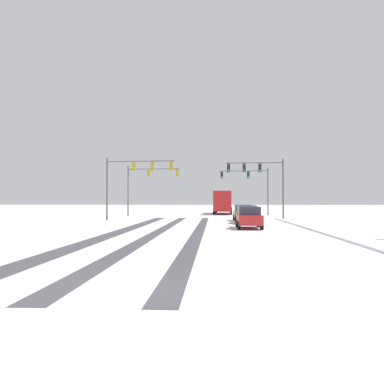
{
  "coord_description": "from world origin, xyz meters",
  "views": [
    {
      "loc": [
        1.95,
        -9.37,
        2.14
      ],
      "look_at": [
        0.0,
        24.5,
        2.8
      ],
      "focal_mm": 36.88,
      "sensor_mm": 36.0,
      "label": 1
    }
  ],
  "objects_px": {
    "traffic_signal_near_right": "(260,175)",
    "traffic_signal_far_right": "(251,181)",
    "car_yellow_cab_lead": "(243,213)",
    "traffic_signal_near_left": "(134,174)",
    "bus_oncoming": "(223,201)",
    "car_black_second": "(247,214)",
    "traffic_signal_far_left": "(146,180)",
    "car_red_third": "(249,217)"
  },
  "relations": [
    {
      "from": "traffic_signal_near_right",
      "to": "traffic_signal_far_right",
      "type": "height_order",
      "value": "same"
    },
    {
      "from": "traffic_signal_far_right",
      "to": "car_yellow_cab_lead",
      "type": "distance_m",
      "value": 14.74
    },
    {
      "from": "traffic_signal_near_left",
      "to": "bus_oncoming",
      "type": "relative_size",
      "value": 0.65
    },
    {
      "from": "traffic_signal_near_right",
      "to": "car_yellow_cab_lead",
      "type": "distance_m",
      "value": 4.91
    },
    {
      "from": "traffic_signal_near_right",
      "to": "car_black_second",
      "type": "distance_m",
      "value": 8.04
    },
    {
      "from": "bus_oncoming",
      "to": "traffic_signal_far_left",
      "type": "bearing_deg",
      "value": -137.48
    },
    {
      "from": "car_yellow_cab_lead",
      "to": "traffic_signal_far_right",
      "type": "bearing_deg",
      "value": 81.58
    },
    {
      "from": "traffic_signal_near_right",
      "to": "traffic_signal_near_left",
      "type": "height_order",
      "value": "same"
    },
    {
      "from": "car_black_second",
      "to": "bus_oncoming",
      "type": "distance_m",
      "value": 23.91
    },
    {
      "from": "car_yellow_cab_lead",
      "to": "car_black_second",
      "type": "xyz_separation_m",
      "value": [
        0.02,
        -4.6,
        0.0
      ]
    },
    {
      "from": "traffic_signal_near_right",
      "to": "traffic_signal_near_left",
      "type": "bearing_deg",
      "value": -170.15
    },
    {
      "from": "traffic_signal_far_left",
      "to": "traffic_signal_far_right",
      "type": "bearing_deg",
      "value": 16.6
    },
    {
      "from": "traffic_signal_far_right",
      "to": "car_yellow_cab_lead",
      "type": "bearing_deg",
      "value": -98.42
    },
    {
      "from": "traffic_signal_far_left",
      "to": "traffic_signal_near_left",
      "type": "bearing_deg",
      "value": -87.13
    },
    {
      "from": "traffic_signal_far_right",
      "to": "car_black_second",
      "type": "xyz_separation_m",
      "value": [
        -2.06,
        -18.68,
        -3.86
      ]
    },
    {
      "from": "traffic_signal_near_left",
      "to": "car_black_second",
      "type": "height_order",
      "value": "traffic_signal_near_left"
    },
    {
      "from": "traffic_signal_near_left",
      "to": "car_red_third",
      "type": "bearing_deg",
      "value": -44.57
    },
    {
      "from": "traffic_signal_near_left",
      "to": "car_yellow_cab_lead",
      "type": "height_order",
      "value": "traffic_signal_near_left"
    },
    {
      "from": "traffic_signal_far_left",
      "to": "car_black_second",
      "type": "relative_size",
      "value": 1.63
    },
    {
      "from": "traffic_signal_near_left",
      "to": "car_yellow_cab_lead",
      "type": "xyz_separation_m",
      "value": [
        11.17,
        0.18,
        -4.01
      ]
    },
    {
      "from": "traffic_signal_near_left",
      "to": "car_black_second",
      "type": "relative_size",
      "value": 1.72
    },
    {
      "from": "car_yellow_cab_lead",
      "to": "traffic_signal_near_right",
      "type": "bearing_deg",
      "value": 46.92
    },
    {
      "from": "bus_oncoming",
      "to": "car_red_third",
      "type": "bearing_deg",
      "value": -87.6
    },
    {
      "from": "traffic_signal_near_right",
      "to": "bus_oncoming",
      "type": "relative_size",
      "value": 0.59
    },
    {
      "from": "traffic_signal_near_left",
      "to": "car_red_third",
      "type": "distance_m",
      "value": 15.74
    },
    {
      "from": "traffic_signal_far_right",
      "to": "car_yellow_cab_lead",
      "type": "relative_size",
      "value": 1.62
    },
    {
      "from": "traffic_signal_far_left",
      "to": "car_black_second",
      "type": "height_order",
      "value": "traffic_signal_far_left"
    },
    {
      "from": "traffic_signal_far_left",
      "to": "car_black_second",
      "type": "distance_m",
      "value": 19.08
    },
    {
      "from": "traffic_signal_near_right",
      "to": "car_red_third",
      "type": "xyz_separation_m",
      "value": [
        -2.29,
        -12.96,
        -3.98
      ]
    },
    {
      "from": "traffic_signal_far_left",
      "to": "bus_oncoming",
      "type": "xyz_separation_m",
      "value": [
        10.09,
        9.25,
        -2.68
      ]
    },
    {
      "from": "car_black_second",
      "to": "car_red_third",
      "type": "height_order",
      "value": "same"
    },
    {
      "from": "traffic_signal_near_left",
      "to": "car_yellow_cab_lead",
      "type": "distance_m",
      "value": 11.87
    },
    {
      "from": "traffic_signal_far_left",
      "to": "traffic_signal_near_right",
      "type": "height_order",
      "value": "same"
    },
    {
      "from": "car_yellow_cab_lead",
      "to": "traffic_signal_far_left",
      "type": "bearing_deg",
      "value": 139.51
    },
    {
      "from": "traffic_signal_far_right",
      "to": "car_black_second",
      "type": "relative_size",
      "value": 1.61
    },
    {
      "from": "car_yellow_cab_lead",
      "to": "car_red_third",
      "type": "distance_m",
      "value": 10.86
    },
    {
      "from": "traffic_signal_far_left",
      "to": "car_red_third",
      "type": "height_order",
      "value": "traffic_signal_far_left"
    },
    {
      "from": "bus_oncoming",
      "to": "traffic_signal_near_right",
      "type": "bearing_deg",
      "value": -78.27
    },
    {
      "from": "traffic_signal_near_right",
      "to": "traffic_signal_far_left",
      "type": "bearing_deg",
      "value": 150.04
    },
    {
      "from": "traffic_signal_near_left",
      "to": "traffic_signal_far_right",
      "type": "xyz_separation_m",
      "value": [
        13.25,
        14.25,
        -0.16
      ]
    },
    {
      "from": "traffic_signal_near_left",
      "to": "traffic_signal_far_right",
      "type": "height_order",
      "value": "same"
    },
    {
      "from": "bus_oncoming",
      "to": "traffic_signal_near_left",
      "type": "bearing_deg",
      "value": -116.29
    }
  ]
}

